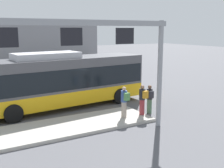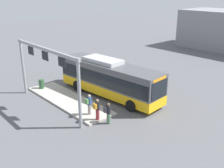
% 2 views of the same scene
% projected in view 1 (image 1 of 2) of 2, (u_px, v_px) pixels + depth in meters
% --- Properties ---
extents(ground_plane, '(120.00, 120.00, 0.00)m').
position_uv_depth(ground_plane, '(61.00, 108.00, 17.11)').
color(ground_plane, '#56565B').
extents(platform_curb, '(10.00, 2.80, 0.16)m').
position_uv_depth(platform_curb, '(56.00, 129.00, 13.28)').
color(platform_curb, '#B2ADA3').
rests_on(platform_curb, ground).
extents(bus_main, '(11.04, 3.41, 3.46)m').
position_uv_depth(bus_main, '(60.00, 79.00, 16.75)').
color(bus_main, '#EAAD14').
rests_on(bus_main, ground).
extents(person_boarding, '(0.47, 0.60, 1.67)m').
position_uv_depth(person_boarding, '(150.00, 99.00, 15.78)').
color(person_boarding, '#476B4C').
rests_on(person_boarding, ground).
extents(person_waiting_near, '(0.35, 0.53, 1.67)m').
position_uv_depth(person_waiting_near, '(124.00, 101.00, 14.56)').
color(person_waiting_near, gray).
rests_on(person_waiting_near, platform_curb).
extents(person_waiting_mid, '(0.37, 0.55, 1.67)m').
position_uv_depth(person_waiting_mid, '(143.00, 99.00, 15.03)').
color(person_waiting_mid, maroon).
rests_on(person_waiting_mid, platform_curb).
extents(platform_sign_gantry, '(9.46, 0.24, 5.20)m').
position_uv_depth(platform_sign_gantry, '(72.00, 55.00, 11.00)').
color(platform_sign_gantry, gray).
rests_on(platform_sign_gantry, ground).
extents(station_building, '(23.73, 8.00, 6.14)m').
position_uv_depth(station_building, '(14.00, 41.00, 41.20)').
color(station_building, gray).
rests_on(station_building, ground).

